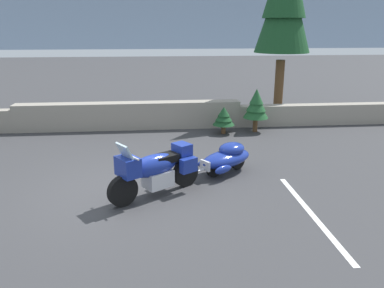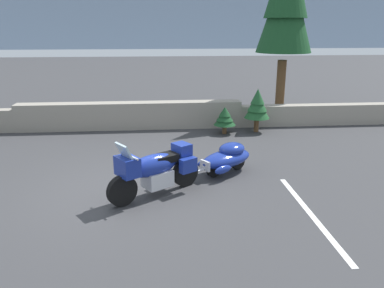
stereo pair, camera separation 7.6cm
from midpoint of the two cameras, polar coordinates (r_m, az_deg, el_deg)
name	(u,v)px [view 2 (the right image)]	position (r m, az deg, el deg)	size (l,w,h in m)	color
ground_plane	(116,191)	(8.93, -11.02, -6.81)	(80.00, 80.00, 0.00)	#38383A
stone_guard_wall	(132,117)	(14.04, -8.73, 3.98)	(24.00, 0.57, 0.96)	gray
distant_ridgeline	(152,8)	(103.77, -5.96, 19.51)	(240.00, 80.00, 16.00)	#7F93AD
touring_motorcycle	(155,169)	(8.35, -5.25, -3.67)	(2.00, 1.50, 1.33)	black
car_shaped_trailer	(227,157)	(9.70, 5.41, -2.00)	(2.03, 1.52, 0.76)	black
pine_sapling_near	(257,105)	(13.56, 9.84, 5.71)	(0.87, 0.87, 1.52)	brown
pine_sapling_farther	(225,117)	(13.24, 5.06, 4.03)	(0.75, 0.75, 0.94)	brown
parking_stripe_marker	(311,214)	(8.10, 17.49, -9.89)	(0.12, 3.60, 0.01)	silver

